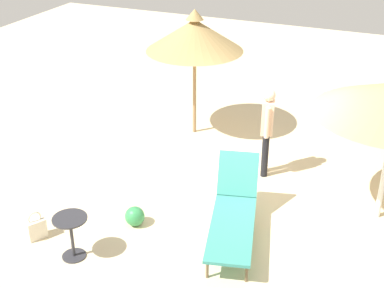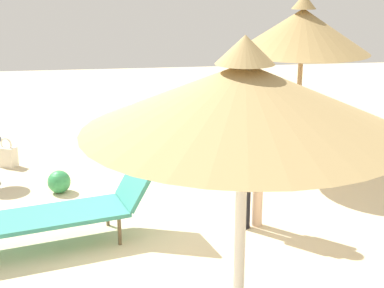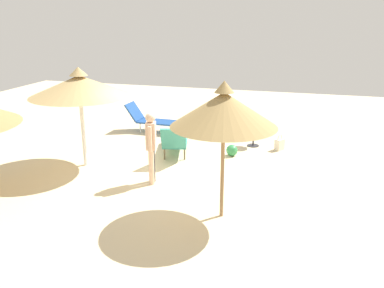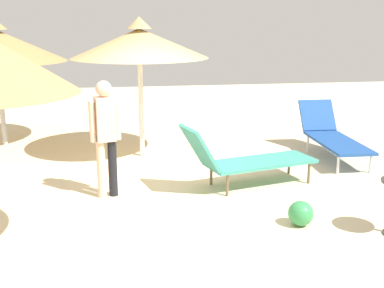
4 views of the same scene
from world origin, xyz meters
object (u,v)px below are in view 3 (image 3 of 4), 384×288
Objects in this scene: lounge_chair_near_left at (175,139)px; handbag at (279,144)px; person_standing_near_right at (151,143)px; beach_ball at (232,150)px; side_table_round at (254,131)px; parasol_umbrella_far_left at (79,86)px; lounge_chair_center at (156,119)px; parasol_umbrella_front at (224,109)px.

lounge_chair_near_left is 3.14m from handbag.
beach_ball is (1.48, 2.46, -0.83)m from person_standing_near_right.
side_table_round is 2.14× the size of beach_ball.
side_table_round is (-0.81, 0.17, 0.30)m from handbag.
beach_ball is at bearing 12.13° from lounge_chair_near_left.
parasol_umbrella_far_left reaches higher than handbag.
lounge_chair_near_left reaches higher than side_table_round.
parasol_umbrella_far_left is at bearing 163.51° from person_standing_near_right.
lounge_chair_near_left is 2.50m from side_table_round.
parasol_umbrella_front is at bearing -57.35° from lounge_chair_center.
lounge_chair_near_left is (1.41, -2.09, 0.02)m from lounge_chair_center.
lounge_chair_center reaches higher than handbag.
person_standing_near_right reaches higher than lounge_chair_near_left.
parasol_umbrella_front is 1.21× the size of lounge_chair_near_left.
lounge_chair_near_left is at bearing -167.87° from beach_ball.
person_standing_near_right is (1.51, -4.21, 0.56)m from lounge_chair_center.
parasol_umbrella_front is 5.05m from side_table_round.
lounge_chair_near_left is (2.07, 1.48, -1.69)m from parasol_umbrella_far_left.
lounge_chair_center reaches higher than side_table_round.
beach_ball is (2.99, -1.75, -0.27)m from lounge_chair_center.
parasol_umbrella_front is 1.24× the size of lounge_chair_center.
handbag is (4.26, -0.83, -0.26)m from lounge_chair_center.
lounge_chair_center is 1.27× the size of person_standing_near_right.
lounge_chair_center is 4.35m from handbag.
side_table_round is at bearing 67.14° from beach_ball.
lounge_chair_center is 3.48m from beach_ball.
person_standing_near_right is (0.10, -2.12, 0.54)m from lounge_chair_near_left.
lounge_chair_center is 4.56× the size of handbag.
person_standing_near_right is at bearing 148.53° from parasol_umbrella_front.
lounge_chair_near_left is 4.65× the size of handbag.
parasol_umbrella_front is 4.21m from beach_ball.
parasol_umbrella_front is at bearing -31.47° from person_standing_near_right.
parasol_umbrella_far_left reaches higher than person_standing_near_right.
handbag is at bearing -11.01° from lounge_chair_center.
person_standing_near_right is 5.29× the size of beach_ball.
lounge_chair_center is 3.52m from side_table_round.
parasol_umbrella_far_left reaches higher than lounge_chair_center.
parasol_umbrella_far_left is 5.97m from handbag.
parasol_umbrella_far_left is 3.74× the size of side_table_round.
lounge_chair_near_left is at bearing -56.13° from lounge_chair_center.
parasol_umbrella_front reaches higher than person_standing_near_right.
person_standing_near_right is 2.99m from beach_ball.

